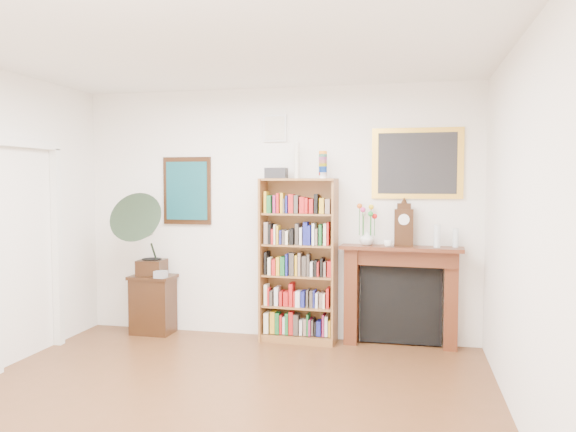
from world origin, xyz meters
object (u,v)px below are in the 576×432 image
Objects in this scene: bottle_left at (437,236)px; bottle_right at (456,238)px; cd_stack at (161,274)px; gramophone at (145,230)px; teacup at (388,243)px; mantel_clock at (404,225)px; bookshelf at (298,251)px; side_cabinet at (153,304)px; fireplace at (401,287)px; flower_vase at (367,238)px.

bottle_right is (0.19, 0.06, -0.02)m from bottle_left.
cd_stack is at bearing -176.13° from bottle_right.
teacup is at bearing -1.24° from gramophone.
bottle_left is (0.34, -0.07, -0.10)m from mantel_clock.
side_cabinet is (-1.71, -0.03, -0.66)m from bookshelf.
cd_stack is (0.19, 0.00, -0.50)m from gramophone.
fireplace is 0.64m from flower_vase.
bookshelf is 4.55× the size of mantel_clock.
mantel_clock is (2.83, 0.09, 0.96)m from side_cabinet.
cd_stack is at bearing -39.27° from side_cabinet.
side_cabinet is 3.46m from bottle_right.
bookshelf is at bearing -178.36° from bottle_right.
bookshelf is at bearing -176.44° from flower_vase.
mantel_clock is at bearing 178.75° from bottle_right.
flower_vase is (2.28, 0.21, 0.44)m from cd_stack.
bottle_left is at bearing -0.79° from gramophone.
fireplace is at bearing 44.12° from teacup.
gramophone is 2.86m from mantel_clock.
bottle_right is (0.55, -0.03, 0.55)m from fireplace.
flower_vase is at bearing 155.38° from teacup.
fireplace is at bearing 7.16° from bookshelf.
fireplace is at bearing 152.18° from mantel_clock.
teacup is 0.70m from bottle_right.
side_cabinet is 5.62× the size of cd_stack.
mantel_clock is at bearing 0.97° from gramophone.
bottle_left is at bearing -11.25° from mantel_clock.
bookshelf is 12.69× the size of flower_vase.
flower_vase is at bearing 2.11° from side_cabinet.
flower_vase is at bearing 6.95° from bookshelf.
fireplace is 7.95× the size of flower_vase.
bottle_left is at bearing 2.98° from cd_stack.
mantel_clock reaches higher than bottle_left.
bottle_right reaches higher than cd_stack.
bookshelf reaches higher than cd_stack.
teacup is (0.96, -0.06, 0.11)m from bookshelf.
bottle_left is (0.50, 0.05, 0.08)m from teacup.
bottle_right is at bearing 5.03° from bookshelf.
gramophone is at bearing -171.27° from fireplace.
bottle_right is at bearing 0.06° from gramophone.
bottle_left is 1.20× the size of bottle_right.
bottle_right is at bearing 0.08° from flower_vase.
teacup is at bearing -143.25° from mantel_clock.
bottle_right is (3.38, 0.22, -0.04)m from gramophone.
bookshelf is 1.16m from mantel_clock.
cd_stack is 0.50× the size of bottle_left.
side_cabinet is at bearing 77.76° from gramophone.
bookshelf is at bearing 179.52° from bottle_left.
side_cabinet is 0.89m from gramophone.
side_cabinet is 2.82m from fireplace.
gramophone reaches higher than bottle_right.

